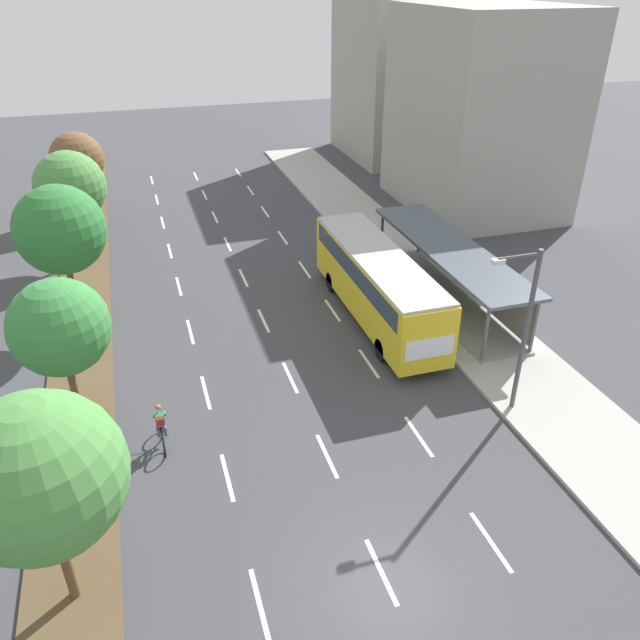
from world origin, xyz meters
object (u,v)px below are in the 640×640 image
at_px(bus_shelter, 453,267).
at_px(cyclist, 161,428).
at_px(bus, 377,280).
at_px(median_tree_third, 60,230).
at_px(median_tree_second, 60,328).
at_px(median_tree_nearest, 40,476).
at_px(median_tree_fifth, 77,159).
at_px(streetlight, 523,322).
at_px(median_tree_fourth, 70,187).

xyz_separation_m(bus_shelter, cyclist, (-14.90, -6.91, -1.08)).
xyz_separation_m(bus, median_tree_third, (-13.64, 3.50, 2.75)).
xyz_separation_m(bus_shelter, median_tree_second, (-17.70, -4.76, 2.28)).
height_order(median_tree_nearest, median_tree_fifth, median_tree_nearest).
xyz_separation_m(median_tree_third, streetlight, (15.81, -11.70, -0.93)).
distance_m(cyclist, streetlight, 13.29).
bearing_deg(median_tree_fifth, median_tree_third, -90.48).
bearing_deg(bus_shelter, median_tree_third, 170.68).
bearing_deg(bus, median_tree_nearest, -138.45).
relative_size(median_tree_second, median_tree_third, 0.86).
xyz_separation_m(bus, cyclist, (-10.62, -6.36, -1.28)).
bearing_deg(streetlight, bus_shelter, 76.45).
relative_size(median_tree_fourth, streetlight, 0.96).
xyz_separation_m(median_tree_third, median_tree_fifth, (0.13, 15.40, -0.87)).
height_order(median_tree_second, median_tree_fourth, median_tree_fourth).
distance_m(bus_shelter, median_tree_nearest, 21.80).
height_order(median_tree_fourth, median_tree_fifth, median_tree_fourth).
bearing_deg(median_tree_second, streetlight, -14.39).
distance_m(median_tree_fourth, streetlight, 24.99).
bearing_deg(median_tree_second, bus, 17.38).
distance_m(bus, median_tree_third, 14.35).
relative_size(bus_shelter, median_tree_nearest, 1.93).
distance_m(bus_shelter, cyclist, 16.46).
bearing_deg(streetlight, cyclist, 171.78).
bearing_deg(median_tree_third, median_tree_fifth, 89.52).
xyz_separation_m(bus_shelter, streetlight, (-2.11, -8.76, 2.02)).
height_order(bus_shelter, median_tree_second, median_tree_second).
relative_size(bus, median_tree_fourth, 1.80).
relative_size(bus, median_tree_fifth, 2.03).
height_order(median_tree_nearest, median_tree_third, median_tree_third).
xyz_separation_m(median_tree_third, median_tree_fourth, (0.07, 7.70, -0.38)).
bearing_deg(cyclist, median_tree_fifth, 96.53).
bearing_deg(median_tree_fourth, median_tree_third, -90.53).
bearing_deg(median_tree_third, bus, -14.38).
bearing_deg(median_tree_nearest, streetlight, 13.34).
xyz_separation_m(bus, median_tree_nearest, (-13.43, -11.90, 2.34)).
xyz_separation_m(median_tree_second, median_tree_fourth, (-0.15, 15.40, 0.30)).
bearing_deg(median_tree_nearest, bus, 41.55).
distance_m(median_tree_second, median_tree_fourth, 15.40).
height_order(bus_shelter, median_tree_third, median_tree_third).
distance_m(bus, median_tree_second, 14.22).
distance_m(median_tree_fourth, median_tree_fifth, 7.72).
height_order(bus, cyclist, bus).
bearing_deg(bus, median_tree_fourth, 140.48).
distance_m(bus_shelter, bus, 4.32).
xyz_separation_m(bus, streetlight, (2.17, -8.20, 1.82)).
xyz_separation_m(cyclist, median_tree_fifth, (-2.89, 25.25, 3.16)).
height_order(median_tree_fourth, streetlight, streetlight).
bearing_deg(cyclist, median_tree_third, 107.04).
bearing_deg(median_tree_fourth, bus, -39.52).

